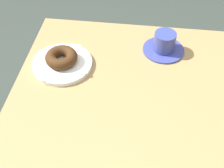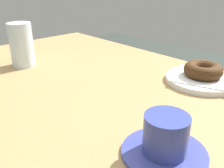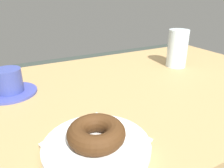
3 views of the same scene
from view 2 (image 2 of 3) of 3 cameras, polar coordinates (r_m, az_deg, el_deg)
The scene contains 6 objects.
table at distance 0.80m, azimuth -6.05°, elevation -6.22°, with size 1.02×0.68×0.76m.
plate_chocolate_ring at distance 0.74m, azimuth 19.41°, elevation 0.95°, with size 0.19×0.19×0.01m, color white.
napkin_chocolate_ring at distance 0.74m, azimuth 19.50°, elevation 1.58°, with size 0.14×0.14×0.00m, color white.
donut_chocolate_ring at distance 0.73m, azimuth 19.70°, elevation 2.98°, with size 0.10×0.10×0.04m, color #3E2511.
water_glass at distance 0.86m, azimuth -19.57°, elevation 8.25°, with size 0.07×0.07×0.14m, color silver.
coffee_cup at distance 0.43m, azimuth 11.82°, elevation -11.88°, with size 0.14×0.14×0.07m.
Camera 2 is at (-0.57, 0.41, 1.04)m, focal length 40.93 mm.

